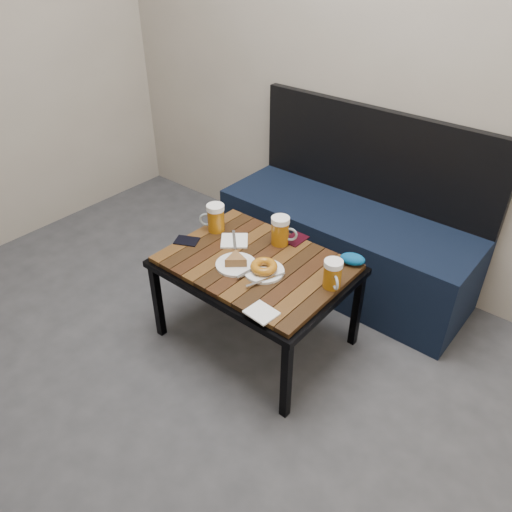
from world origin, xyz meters
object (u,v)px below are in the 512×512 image
Objects in this scene: passport_navy at (187,241)px; knit_pouch at (353,259)px; cafe_table at (256,269)px; beer_mug_centre at (281,231)px; plate_bagel at (264,269)px; beer_mug_left at (215,218)px; passport_burgundy at (296,239)px; beer_mug_right at (333,274)px; bench at (347,239)px; plate_pie at (236,262)px.

knit_pouch reaches higher than passport_navy.
beer_mug_centre is (-0.00, 0.19, 0.11)m from cafe_table.
beer_mug_centre is 0.61× the size of plate_bagel.
beer_mug_left is 0.18m from passport_navy.
passport_burgundy reaches higher than cafe_table.
passport_navy is 0.52m from passport_burgundy.
beer_mug_right is (0.69, -0.02, -0.01)m from beer_mug_left.
bench reaches higher than beer_mug_left.
cafe_table is at bearing -95.95° from bench.
beer_mug_right is 0.20m from knit_pouch.
passport_burgundy is 1.03× the size of knit_pouch.
beer_mug_centre is at bearing 101.37° from passport_navy.
beer_mug_right is at bearing 19.45° from plate_pie.
plate_pie is at bearing -162.45° from plate_bagel.
beer_mug_right is at bearing 144.33° from beer_mug_left.
plate_bagel is at bearing -28.66° from cafe_table.
knit_pouch is at bearing 90.03° from passport_navy.
beer_mug_centre reaches higher than passport_burgundy.
knit_pouch is at bearing -58.71° from bench.
passport_navy is at bearing -127.46° from beer_mug_right.
beer_mug_left reaches higher than beer_mug_right.
plate_bagel is 1.98× the size of passport_burgundy.
bench is at bearing 84.05° from cafe_table.
plate_bagel is (0.13, 0.04, 0.00)m from plate_pie.
knit_pouch is at bearing 49.13° from plate_bagel.
beer_mug_right reaches higher than cafe_table.
beer_mug_centre is 0.28m from plate_pie.
cafe_table is 0.12m from plate_pie.
plate_bagel is at bearing -118.50° from beer_mug_right.
beer_mug_left is at bearing -122.41° from bench.
passport_navy is at bearing -179.91° from plate_pie.
plate_pie is 0.13m from plate_bagel.
bench reaches higher than knit_pouch.
beer_mug_centre is at bearing -98.60° from bench.
bench is at bearing 121.29° from knit_pouch.
beer_mug_centre is at bearing 110.19° from plate_bagel.
beer_mug_left is 1.20× the size of passport_burgundy.
plate_pie is at bearing -118.82° from cafe_table.
passport_navy is 0.78m from knit_pouch.
cafe_table is at bearing 77.13° from passport_navy.
bench is 0.59m from beer_mug_centre.
passport_navy is (-0.36, -0.27, -0.07)m from beer_mug_centre.
bench is 1.67× the size of cafe_table.
bench is 12.41× the size of knit_pouch.
beer_mug_right is at bearing -65.85° from bench.
beer_mug_left is at bearing 141.31° from passport_navy.
knit_pouch is (0.35, 0.07, -0.05)m from beer_mug_centre.
beer_mug_left is 0.34m from beer_mug_centre.
passport_burgundy is (0.08, 0.34, -0.02)m from plate_pie.
plate_pie reaches higher than cafe_table.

